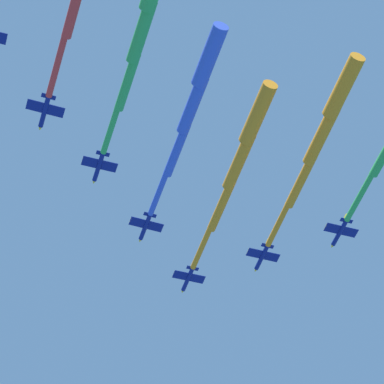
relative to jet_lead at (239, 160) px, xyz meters
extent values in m
cylinder|color=navy|center=(36.30, 17.47, 0.01)|extent=(8.58, 4.97, 1.13)
cone|color=yellow|center=(40.84, 19.69, 0.01)|extent=(1.64, 1.54, 1.08)
cylinder|color=black|center=(32.03, 15.39, 0.01)|extent=(0.91, 1.03, 0.85)
ellipsoid|color=black|center=(38.07, 18.36, 0.47)|extent=(2.05, 1.54, 0.70)
cube|color=navy|center=(35.82, 17.24, -0.04)|extent=(6.11, 8.73, 0.40)
cube|color=yellow|center=(34.13, 20.70, -0.09)|extent=(2.38, 1.64, 0.12)
cube|color=yellow|center=(37.50, 13.78, 0.14)|extent=(2.38, 1.64, 0.12)
cube|color=navy|center=(32.90, 15.82, 0.01)|extent=(2.39, 3.36, 0.20)
cube|color=yellow|center=(32.89, 15.84, 0.96)|extent=(1.34, 0.77, 1.90)
cylinder|color=orange|center=(25.50, 12.20, 0.01)|extent=(15.05, 8.34, 1.44)
cylinder|color=orange|center=(13.09, 5.81, 0.01)|extent=(15.36, 8.98, 2.16)
cylinder|color=orange|center=(0.38, 0.05, 0.00)|extent=(15.68, 9.63, 2.88)
cylinder|color=orange|center=(-12.35, -5.67, -0.01)|extent=(16.00, 10.28, 3.61)
cylinder|color=navy|center=(17.11, 25.27, 0.28)|extent=(8.54, 5.02, 1.10)
cone|color=yellow|center=(21.62, 27.53, 0.28)|extent=(1.63, 1.52, 1.05)
cylinder|color=black|center=(12.86, 23.14, 0.28)|extent=(0.91, 1.01, 0.83)
ellipsoid|color=black|center=(18.88, 26.15, 0.74)|extent=(2.04, 1.53, 0.68)
cube|color=navy|center=(16.62, 25.02, 0.23)|extent=(6.18, 8.72, 0.15)
cube|color=yellow|center=(14.90, 28.47, 0.29)|extent=(2.37, 1.66, 0.10)
cube|color=yellow|center=(18.35, 21.58, 0.30)|extent=(2.37, 1.66, 0.10)
cube|color=navy|center=(13.73, 23.57, 0.28)|extent=(2.42, 3.35, 0.11)
cube|color=yellow|center=(13.73, 23.57, 1.23)|extent=(1.31, 0.74, 1.90)
cylinder|color=blue|center=(6.77, 20.08, 0.28)|extent=(14.02, 7.97, 1.40)
cylinder|color=blue|center=(-4.74, 13.98, 0.28)|extent=(14.34, 8.59, 2.10)
cylinder|color=blue|center=(-16.57, 8.51, 0.28)|extent=(14.65, 9.22, 2.80)
cylinder|color=blue|center=(-28.42, 3.07, 0.27)|extent=(14.96, 9.85, 3.51)
cylinder|color=navy|center=(30.57, -2.43, -0.87)|extent=(8.59, 4.92, 1.12)
cone|color=yellow|center=(35.12, -0.24, -0.87)|extent=(1.63, 1.52, 1.06)
cylinder|color=black|center=(26.29, -4.49, -0.87)|extent=(0.90, 1.02, 0.84)
ellipsoid|color=black|center=(32.35, -1.56, -0.40)|extent=(2.05, 1.52, 0.69)
cube|color=navy|center=(30.08, -2.67, -0.92)|extent=(6.08, 8.74, 0.28)
cube|color=yellow|center=(28.41, 0.80, -0.91)|extent=(2.38, 1.63, 0.11)
cube|color=yellow|center=(31.75, -6.13, -0.79)|extent=(2.38, 1.63, 0.11)
cube|color=navy|center=(27.16, -4.07, -0.87)|extent=(2.38, 3.36, 0.15)
cube|color=yellow|center=(27.16, -4.06, 0.08)|extent=(1.33, 0.74, 1.90)
cylinder|color=orange|center=(19.89, -7.58, -0.87)|extent=(14.72, 8.08, 1.42)
cylinder|color=orange|center=(7.76, -13.76, -0.87)|extent=(15.03, 8.72, 2.13)
cylinder|color=orange|center=(-4.68, -19.30, -0.87)|extent=(15.34, 9.36, 2.85)
cylinder|color=orange|center=(-17.14, -24.82, -0.88)|extent=(15.65, 10.00, 3.56)
cylinder|color=navy|center=(-2.09, 33.06, 1.40)|extent=(8.57, 5.01, 1.13)
cone|color=yellow|center=(2.44, 35.30, 1.40)|extent=(1.64, 1.54, 1.08)
cylinder|color=black|center=(-6.34, 30.95, 1.40)|extent=(0.92, 1.03, 0.85)
ellipsoid|color=black|center=(-0.32, 33.95, 1.86)|extent=(2.05, 1.54, 0.70)
cube|color=navy|center=(-2.57, 32.82, 1.35)|extent=(6.15, 8.73, 0.41)
cube|color=yellow|center=(-4.28, 36.27, 1.29)|extent=(2.37, 1.65, 0.12)
cube|color=yellow|center=(-0.86, 29.37, 1.54)|extent=(2.37, 1.65, 0.12)
cube|color=navy|center=(-5.47, 31.38, 1.40)|extent=(2.41, 3.36, 0.20)
cube|color=yellow|center=(-5.49, 31.41, 2.35)|extent=(1.34, 0.78, 1.90)
cylinder|color=green|center=(-12.40, 27.96, 1.40)|extent=(13.94, 7.87, 1.44)
cylinder|color=green|center=(-23.83, 21.97, 1.41)|extent=(14.26, 8.52, 2.17)
cylinder|color=green|center=(-35.57, 16.62, 1.39)|extent=(14.58, 9.17, 2.89)
cylinder|color=navy|center=(24.84, -22.34, -1.13)|extent=(8.60, 4.92, 1.13)
cone|color=yellow|center=(29.38, -20.14, -1.13)|extent=(1.64, 1.53, 1.07)
cylinder|color=black|center=(20.56, -24.40, -1.13)|extent=(0.91, 1.02, 0.84)
ellipsoid|color=black|center=(26.61, -21.47, -0.66)|extent=(2.05, 1.52, 0.70)
cube|color=navy|center=(24.35, -22.57, -1.18)|extent=(6.08, 8.74, 0.34)
cube|color=yellow|center=(22.68, -19.10, -1.20)|extent=(2.38, 1.63, 0.12)
cube|color=yellow|center=(26.02, -26.04, -1.02)|extent=(2.38, 1.63, 0.12)
cube|color=navy|center=(21.43, -23.98, -1.13)|extent=(2.38, 3.36, 0.18)
cube|color=yellow|center=(21.42, -23.96, -0.18)|extent=(1.33, 0.76, 1.90)
cylinder|color=green|center=(13.62, -27.74, -1.13)|extent=(15.96, 8.69, 1.43)
cylinder|color=navy|center=(-21.28, 40.85, -1.83)|extent=(8.54, 5.05, 1.12)
cone|color=yellow|center=(-16.77, 43.12, -1.83)|extent=(1.64, 1.54, 1.07)
cylinder|color=black|center=(-25.52, 38.71, -1.83)|extent=(0.91, 1.02, 0.84)
ellipsoid|color=black|center=(-19.52, 41.75, -1.36)|extent=(2.05, 1.55, 0.70)
cube|color=navy|center=(-21.76, 40.60, -1.88)|extent=(6.19, 8.72, 0.32)
cube|color=yellow|center=(-23.49, 44.04, -1.89)|extent=(2.37, 1.66, 0.11)
cube|color=yellow|center=(-20.03, 37.17, -1.73)|extent=(2.37, 1.66, 0.11)
cube|color=navy|center=(-24.66, 39.15, -1.83)|extent=(2.42, 3.35, 0.17)
cube|color=yellow|center=(-24.67, 39.17, -0.88)|extent=(1.32, 0.77, 1.90)
cylinder|color=red|center=(-32.70, 35.10, -1.83)|extent=(16.53, 9.27, 1.43)
cylinder|color=red|center=(-46.38, 27.89, -1.82)|extent=(16.85, 9.91, 2.14)
cube|color=yellow|center=(-39.26, 44.95, -0.75)|extent=(2.37, 1.65, 0.14)
camera|label=1|loc=(-123.34, -7.19, -165.09)|focal=82.61mm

